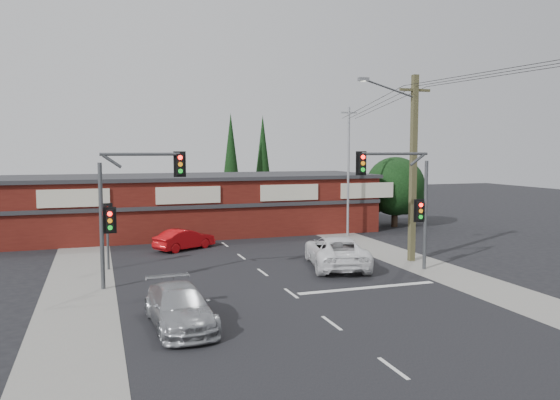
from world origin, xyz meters
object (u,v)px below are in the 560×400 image
object	(u,v)px
red_sedan	(185,239)
shop_building	(194,204)
silver_suv	(180,307)
utility_pole	(411,162)
white_suv	(336,251)

from	to	relation	value
red_sedan	shop_building	world-z (taller)	shop_building
red_sedan	silver_suv	bearing A→B (deg)	140.74
silver_suv	utility_pole	world-z (taller)	utility_pole
red_sedan	shop_building	distance (m)	6.99
silver_suv	red_sedan	bearing A→B (deg)	77.36
white_suv	utility_pole	bearing A→B (deg)	-166.04
red_sedan	white_suv	bearing A→B (deg)	-167.90
silver_suv	shop_building	bearing A→B (deg)	75.77
silver_suv	red_sedan	world-z (taller)	silver_suv
white_suv	shop_building	size ratio (longest dim) A/B	0.21
shop_building	utility_pole	world-z (taller)	utility_pole
red_sedan	utility_pole	size ratio (longest dim) A/B	0.38
shop_building	utility_pole	size ratio (longest dim) A/B	2.73
shop_building	utility_pole	distance (m)	17.15
white_suv	shop_building	bearing A→B (deg)	-56.85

